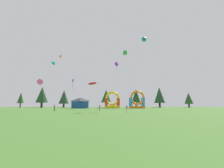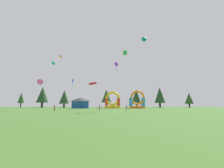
{
  "view_description": "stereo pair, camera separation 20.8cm",
  "coord_description": "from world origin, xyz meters",
  "px_view_note": "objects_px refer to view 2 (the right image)",
  "views": [
    {
      "loc": [
        -2.93,
        -37.68,
        1.81
      ],
      "look_at": [
        0.0,
        11.42,
        7.74
      ],
      "focal_mm": 26.32,
      "sensor_mm": 36.0,
      "label": 1
    },
    {
      "loc": [
        -2.73,
        -37.69,
        1.81
      ],
      "look_at": [
        0.0,
        11.42,
        7.74
      ],
      "focal_mm": 26.32,
      "sensor_mm": 36.0,
      "label": 2
    }
  ],
  "objects_px": {
    "inflatable_yellow_castle": "(112,102)",
    "festival_tent": "(81,103)",
    "kite_orange_diamond": "(61,57)",
    "person_midfield": "(127,108)",
    "person_near_camera": "(55,107)",
    "kite_cyan_parafoil": "(53,63)",
    "kite_purple_diamond": "(117,65)",
    "kite_blue_diamond": "(72,81)",
    "kite_red_parafoil": "(93,83)",
    "kite_teal_delta": "(144,38)",
    "person_far_side": "(100,107)",
    "kite_green_box": "(125,53)",
    "inflatable_red_slide": "(137,102)",
    "kite_pink_delta": "(40,83)"
  },
  "relations": [
    {
      "from": "person_far_side",
      "to": "festival_tent",
      "type": "height_order",
      "value": "festival_tent"
    },
    {
      "from": "kite_teal_delta",
      "to": "kite_blue_diamond",
      "type": "xyz_separation_m",
      "value": [
        -20.62,
        -8.47,
        -14.91
      ]
    },
    {
      "from": "kite_cyan_parafoil",
      "to": "festival_tent",
      "type": "height_order",
      "value": "kite_cyan_parafoil"
    },
    {
      "from": "kite_orange_diamond",
      "to": "person_midfield",
      "type": "bearing_deg",
      "value": -55.1
    },
    {
      "from": "kite_purple_diamond",
      "to": "person_far_side",
      "type": "bearing_deg",
      "value": 122.71
    },
    {
      "from": "kite_blue_diamond",
      "to": "festival_tent",
      "type": "relative_size",
      "value": 1.22
    },
    {
      "from": "kite_blue_diamond",
      "to": "kite_purple_diamond",
      "type": "bearing_deg",
      "value": -18.11
    },
    {
      "from": "kite_red_parafoil",
      "to": "kite_green_box",
      "type": "relative_size",
      "value": 0.63
    },
    {
      "from": "person_far_side",
      "to": "inflatable_red_slide",
      "type": "relative_size",
      "value": 0.23
    },
    {
      "from": "inflatable_yellow_castle",
      "to": "festival_tent",
      "type": "relative_size",
      "value": 1.06
    },
    {
      "from": "person_midfield",
      "to": "inflatable_yellow_castle",
      "type": "bearing_deg",
      "value": -94.37
    },
    {
      "from": "inflatable_red_slide",
      "to": "kite_green_box",
      "type": "bearing_deg",
      "value": -109.32
    },
    {
      "from": "inflatable_red_slide",
      "to": "kite_cyan_parafoil",
      "type": "bearing_deg",
      "value": -133.52
    },
    {
      "from": "kite_pink_delta",
      "to": "kite_red_parafoil",
      "type": "bearing_deg",
      "value": 48.13
    },
    {
      "from": "kite_orange_diamond",
      "to": "person_far_side",
      "type": "height_order",
      "value": "kite_orange_diamond"
    },
    {
      "from": "kite_pink_delta",
      "to": "kite_purple_diamond",
      "type": "height_order",
      "value": "kite_purple_diamond"
    },
    {
      "from": "kite_cyan_parafoil",
      "to": "person_near_camera",
      "type": "height_order",
      "value": "kite_cyan_parafoil"
    },
    {
      "from": "kite_pink_delta",
      "to": "inflatable_yellow_castle",
      "type": "xyz_separation_m",
      "value": [
        21.46,
        21.81,
        -5.19
      ]
    },
    {
      "from": "person_near_camera",
      "to": "festival_tent",
      "type": "xyz_separation_m",
      "value": [
        3.04,
        25.6,
        1.21
      ]
    },
    {
      "from": "kite_orange_diamond",
      "to": "kite_blue_diamond",
      "type": "xyz_separation_m",
      "value": [
        9.78,
        -26.02,
        -13.39
      ]
    },
    {
      "from": "kite_cyan_parafoil",
      "to": "inflatable_red_slide",
      "type": "height_order",
      "value": "kite_cyan_parafoil"
    },
    {
      "from": "kite_orange_diamond",
      "to": "person_midfield",
      "type": "height_order",
      "value": "kite_orange_diamond"
    },
    {
      "from": "person_far_side",
      "to": "kite_green_box",
      "type": "bearing_deg",
      "value": 57.84
    },
    {
      "from": "kite_orange_diamond",
      "to": "kite_cyan_parafoil",
      "type": "relative_size",
      "value": 1.83
    },
    {
      "from": "person_midfield",
      "to": "festival_tent",
      "type": "bearing_deg",
      "value": -73.24
    },
    {
      "from": "kite_purple_diamond",
      "to": "kite_blue_diamond",
      "type": "bearing_deg",
      "value": 161.89
    },
    {
      "from": "kite_orange_diamond",
      "to": "inflatable_yellow_castle",
      "type": "height_order",
      "value": "kite_orange_diamond"
    },
    {
      "from": "person_far_side",
      "to": "kite_teal_delta",
      "type": "bearing_deg",
      "value": 83.57
    },
    {
      "from": "kite_teal_delta",
      "to": "festival_tent",
      "type": "height_order",
      "value": "kite_teal_delta"
    },
    {
      "from": "kite_purple_diamond",
      "to": "kite_red_parafoil",
      "type": "bearing_deg",
      "value": 106.33
    },
    {
      "from": "festival_tent",
      "to": "person_midfield",
      "type": "bearing_deg",
      "value": -67.06
    },
    {
      "from": "kite_orange_diamond",
      "to": "person_near_camera",
      "type": "height_order",
      "value": "kite_orange_diamond"
    },
    {
      "from": "festival_tent",
      "to": "kite_teal_delta",
      "type": "bearing_deg",
      "value": -40.33
    },
    {
      "from": "kite_red_parafoil",
      "to": "kite_green_box",
      "type": "height_order",
      "value": "kite_green_box"
    },
    {
      "from": "kite_blue_diamond",
      "to": "person_near_camera",
      "type": "xyz_separation_m",
      "value": [
        -4.55,
        1.66,
        -6.5
      ]
    },
    {
      "from": "kite_green_box",
      "to": "inflatable_yellow_castle",
      "type": "relative_size",
      "value": 2.34
    },
    {
      "from": "kite_teal_delta",
      "to": "inflatable_red_slide",
      "type": "distance_m",
      "value": 25.55
    },
    {
      "from": "festival_tent",
      "to": "kite_red_parafoil",
      "type": "bearing_deg",
      "value": -52.48
    },
    {
      "from": "kite_teal_delta",
      "to": "kite_cyan_parafoil",
      "type": "relative_size",
      "value": 1.97
    },
    {
      "from": "person_midfield",
      "to": "kite_pink_delta",
      "type": "bearing_deg",
      "value": -32.83
    },
    {
      "from": "person_near_camera",
      "to": "kite_cyan_parafoil",
      "type": "bearing_deg",
      "value": -86.89
    },
    {
      "from": "person_near_camera",
      "to": "person_far_side",
      "type": "bearing_deg",
      "value": 2.54
    },
    {
      "from": "kite_red_parafoil",
      "to": "person_midfield",
      "type": "height_order",
      "value": "kite_red_parafoil"
    },
    {
      "from": "kite_teal_delta",
      "to": "kite_red_parafoil",
      "type": "distance_m",
      "value": 24.48
    },
    {
      "from": "inflatable_yellow_castle",
      "to": "festival_tent",
      "type": "bearing_deg",
      "value": 179.24
    },
    {
      "from": "inflatable_red_slide",
      "to": "kite_purple_diamond",
      "type": "bearing_deg",
      "value": -110.65
    },
    {
      "from": "kite_orange_diamond",
      "to": "kite_purple_diamond",
      "type": "distance_m",
      "value": 37.3
    },
    {
      "from": "kite_cyan_parafoil",
      "to": "person_midfield",
      "type": "xyz_separation_m",
      "value": [
        16.73,
        -3.88,
        -10.35
      ]
    },
    {
      "from": "kite_teal_delta",
      "to": "kite_red_parafoil",
      "type": "height_order",
      "value": "kite_teal_delta"
    },
    {
      "from": "kite_red_parafoil",
      "to": "person_near_camera",
      "type": "distance_m",
      "value": 22.21
    }
  ]
}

